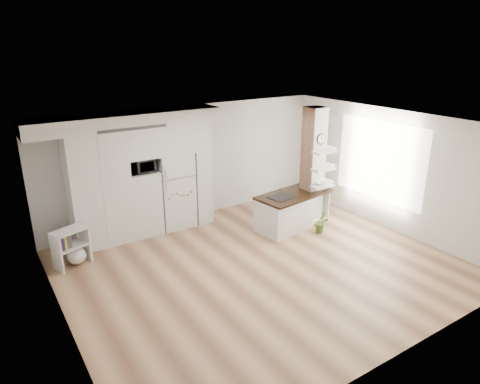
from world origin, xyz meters
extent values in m
cube|color=tan|center=(0.00, 0.00, 0.00)|extent=(7.00, 6.00, 0.01)
cube|color=white|center=(0.00, 0.00, 2.70)|extent=(7.00, 6.00, 0.04)
cube|color=silver|center=(0.00, 3.00, 1.35)|extent=(7.00, 0.04, 2.70)
cube|color=silver|center=(0.00, -3.00, 1.35)|extent=(7.00, 0.04, 2.70)
cube|color=silver|center=(-3.50, 0.00, 1.35)|extent=(0.04, 6.00, 2.70)
cube|color=silver|center=(3.50, 0.00, 1.35)|extent=(0.04, 6.00, 2.70)
cube|color=silver|center=(-2.20, 2.67, 1.20)|extent=(1.20, 0.65, 2.40)
cube|color=silver|center=(-1.27, 2.67, 0.71)|extent=(0.65, 0.65, 1.42)
cube|color=silver|center=(-1.27, 2.67, 2.08)|extent=(0.65, 0.65, 0.65)
cube|color=silver|center=(-0.53, 2.67, 2.08)|extent=(0.85, 0.65, 0.65)
cube|color=silver|center=(0.10, 2.67, 1.20)|extent=(0.40, 0.65, 2.40)
cube|color=silver|center=(-1.50, 2.65, 2.55)|extent=(4.00, 0.70, 0.30)
cube|color=#262626|center=(-1.50, 2.31, 2.44)|extent=(1.40, 0.04, 0.06)
cube|color=white|center=(-0.53, 2.68, 0.88)|extent=(0.78, 0.66, 1.75)
cube|color=#B2B2B7|center=(-0.53, 2.34, 1.24)|extent=(0.78, 0.01, 0.03)
cube|color=silver|center=(2.30, 1.20, 1.35)|extent=(0.40, 0.40, 2.70)
cube|color=tan|center=(2.09, 1.20, 1.35)|extent=(0.02, 0.40, 2.70)
cube|color=tan|center=(2.30, 1.41, 1.35)|extent=(0.40, 0.02, 2.70)
cylinder|color=black|center=(2.30, 0.99, 2.02)|extent=(0.25, 0.03, 0.25)
cylinder|color=white|center=(2.30, 0.98, 2.02)|extent=(0.21, 0.01, 0.21)
plane|color=white|center=(3.48, 0.30, 1.50)|extent=(0.00, 2.40, 2.40)
cylinder|color=white|center=(1.70, 0.15, 2.12)|extent=(0.12, 0.12, 0.10)
cube|color=silver|center=(1.42, 1.11, 0.38)|extent=(1.26, 0.91, 0.75)
cube|color=silver|center=(2.26, 1.23, 0.10)|extent=(0.73, 0.84, 0.04)
cube|color=silver|center=(2.55, 1.27, 0.38)|extent=(0.14, 0.76, 0.75)
cube|color=black|center=(1.73, 1.16, 0.78)|extent=(1.89, 1.09, 0.05)
cube|color=black|center=(1.33, 1.10, 0.81)|extent=(0.59, 0.52, 0.01)
cube|color=#966F49|center=(2.21, 1.23, 0.23)|extent=(0.39, 0.32, 0.22)
cylinder|color=white|center=(2.33, 1.33, 0.91)|extent=(0.12, 0.12, 0.22)
cube|color=silver|center=(-3.28, 1.90, 0.37)|extent=(0.15, 0.35, 0.75)
cube|color=silver|center=(-2.72, 2.10, 0.37)|extent=(0.15, 0.35, 0.75)
cube|color=silver|center=(-3.00, 2.00, 0.73)|extent=(0.71, 0.56, 0.03)
cube|color=silver|center=(-3.00, 2.00, 0.41)|extent=(0.68, 0.54, 0.03)
sphere|color=white|center=(-2.92, 2.03, 0.18)|extent=(0.36, 0.36, 0.36)
imported|color=#4D7D32|center=(2.03, 0.54, 0.26)|extent=(0.35, 0.32, 0.52)
imported|color=#4D7D32|center=(2.34, 2.09, 0.25)|extent=(0.37, 0.37, 0.50)
imported|color=#2D2D2D|center=(-1.27, 2.62, 1.57)|extent=(0.54, 0.37, 0.30)
imported|color=#4D7D32|center=(2.63, 1.30, 1.52)|extent=(0.27, 0.23, 0.30)
imported|color=white|center=(2.30, 0.90, 1.00)|extent=(0.22, 0.22, 0.05)
camera|label=1|loc=(-4.27, -5.83, 4.07)|focal=32.00mm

